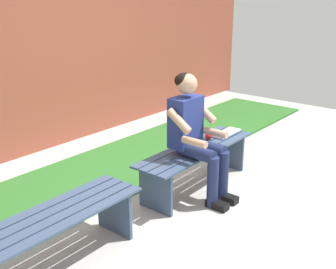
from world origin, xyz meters
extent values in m
cube|color=#B2B2AD|center=(0.93, 1.00, -0.02)|extent=(10.00, 7.00, 0.04)
cube|color=#2D6B28|center=(0.93, -1.01, 0.01)|extent=(9.00, 1.28, 0.03)
cube|color=#9E4C38|center=(0.50, -2.30, 1.41)|extent=(9.50, 0.24, 2.83)
cube|color=#384C6B|center=(0.00, -0.17, 0.43)|extent=(1.58, 0.13, 0.02)
cube|color=#384C6B|center=(0.00, -0.06, 0.43)|extent=(1.58, 0.13, 0.02)
cube|color=#384C6B|center=(0.00, 0.06, 0.43)|extent=(1.58, 0.13, 0.02)
cube|color=#384C6B|center=(0.00, 0.17, 0.43)|extent=(1.58, 0.13, 0.02)
cube|color=#384C6B|center=(-0.67, -0.01, 0.21)|extent=(0.04, 0.39, 0.42)
cube|color=#384C6B|center=(0.67, 0.01, 0.21)|extent=(0.04, 0.39, 0.42)
cube|color=#384C6B|center=(1.86, -0.17, 0.43)|extent=(1.61, 0.13, 0.02)
cube|color=#384C6B|center=(1.86, -0.06, 0.43)|extent=(1.61, 0.13, 0.02)
cube|color=#384C6B|center=(1.86, 0.06, 0.43)|extent=(1.61, 0.13, 0.02)
cube|color=#384C6B|center=(1.86, 0.17, 0.43)|extent=(1.61, 0.13, 0.02)
cube|color=#384C6B|center=(1.17, -0.01, 0.21)|extent=(0.04, 0.39, 0.42)
cube|color=navy|center=(0.17, -0.02, 0.76)|extent=(0.34, 0.20, 0.50)
sphere|color=tan|center=(0.17, -0.01, 1.14)|extent=(0.20, 0.20, 0.20)
ellipsoid|color=black|center=(0.17, -0.04, 1.17)|extent=(0.20, 0.19, 0.15)
cylinder|color=navy|center=(0.08, 0.18, 0.51)|extent=(0.13, 0.40, 0.13)
cylinder|color=navy|center=(0.26, 0.18, 0.51)|extent=(0.13, 0.40, 0.13)
cylinder|color=navy|center=(0.08, 0.38, 0.26)|extent=(0.11, 0.11, 0.51)
cube|color=black|center=(0.08, 0.44, 0.04)|extent=(0.10, 0.22, 0.07)
cylinder|color=navy|center=(0.26, 0.38, 0.26)|extent=(0.11, 0.11, 0.51)
cube|color=black|center=(0.26, 0.44, 0.04)|extent=(0.10, 0.22, 0.07)
cylinder|color=tan|center=(-0.04, 0.06, 0.83)|extent=(0.08, 0.28, 0.23)
cylinder|color=tan|center=(-0.01, 0.22, 0.65)|extent=(0.07, 0.26, 0.07)
cylinder|color=tan|center=(0.38, 0.06, 0.83)|extent=(0.08, 0.28, 0.23)
cylinder|color=tan|center=(0.35, 0.22, 0.65)|extent=(0.07, 0.26, 0.07)
sphere|color=red|center=(-0.29, -0.05, 0.48)|extent=(0.08, 0.08, 0.08)
cube|color=white|center=(-0.67, 0.01, 0.45)|extent=(0.20, 0.15, 0.02)
cube|color=white|center=(-0.47, 0.01, 0.45)|extent=(0.20, 0.15, 0.02)
cube|color=#1E478C|center=(-0.57, 0.01, 0.44)|extent=(0.41, 0.17, 0.01)
camera|label=1|loc=(3.32, 2.35, 1.98)|focal=44.66mm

